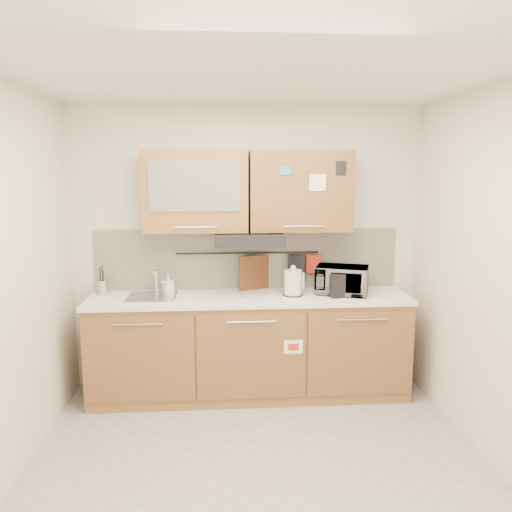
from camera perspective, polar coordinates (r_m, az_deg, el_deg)
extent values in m
plane|color=#9E9993|center=(3.68, 0.47, -23.28)|extent=(3.20, 3.20, 0.00)
plane|color=white|center=(3.15, 0.53, 20.59)|extent=(3.20, 3.20, 0.00)
plane|color=silver|center=(4.64, -1.00, 0.93)|extent=(3.20, 0.00, 3.20)
plane|color=silver|center=(3.44, -27.20, -3.21)|extent=(0.00, 3.00, 3.00)
plane|color=silver|center=(3.66, 26.33, -2.41)|extent=(0.00, 3.00, 3.00)
cube|color=olive|center=(4.56, -0.76, -10.38)|extent=(2.80, 0.60, 0.88)
cube|color=black|center=(4.71, -0.74, -14.84)|extent=(2.80, 0.54, 0.10)
cube|color=brown|center=(4.31, -13.24, -11.46)|extent=(0.91, 0.02, 0.74)
cylinder|color=silver|center=(4.19, -13.46, -7.61)|extent=(0.41, 0.01, 0.01)
cube|color=brown|center=(4.26, -0.50, -11.43)|extent=(0.91, 0.02, 0.74)
cylinder|color=silver|center=(4.14, -0.49, -7.54)|extent=(0.41, 0.01, 0.01)
cube|color=brown|center=(4.42, 11.90, -10.88)|extent=(0.91, 0.02, 0.74)
cylinder|color=silver|center=(4.30, 12.13, -7.11)|extent=(0.41, 0.01, 0.01)
cube|color=white|center=(4.42, -0.76, -4.81)|extent=(2.82, 0.62, 0.04)
cube|color=silver|center=(4.65, -0.99, -0.31)|extent=(2.80, 0.02, 0.56)
cube|color=olive|center=(4.42, -6.91, 7.33)|extent=(0.90, 0.35, 0.70)
cube|color=silver|center=(4.23, -7.04, 7.91)|extent=(0.76, 0.02, 0.42)
cube|color=brown|center=(4.47, 5.06, 7.39)|extent=(0.90, 0.35, 0.70)
cube|color=white|center=(4.31, 7.05, 8.34)|extent=(0.14, 0.00, 0.14)
cube|color=black|center=(4.38, -0.82, 1.99)|extent=(0.60, 0.46, 0.10)
cube|color=silver|center=(4.46, -11.78, -4.69)|extent=(0.42, 0.40, 0.03)
cylinder|color=silver|center=(4.58, -11.32, -2.68)|extent=(0.03, 0.03, 0.24)
cylinder|color=silver|center=(4.48, -11.49, -1.65)|extent=(0.02, 0.18, 0.02)
cylinder|color=black|center=(4.60, -0.96, 0.34)|extent=(1.30, 0.02, 0.02)
cylinder|color=#B0B0B4|center=(4.64, -17.13, -3.44)|extent=(0.11, 0.11, 0.13)
cylinder|color=black|center=(4.64, -17.35, -2.73)|extent=(0.01, 0.01, 0.25)
cylinder|color=black|center=(4.62, -17.03, -2.95)|extent=(0.01, 0.01, 0.22)
cylinder|color=black|center=(4.65, -17.12, -2.60)|extent=(0.01, 0.01, 0.26)
cylinder|color=black|center=(4.62, -17.35, -3.12)|extent=(0.01, 0.01, 0.19)
cylinder|color=silver|center=(4.41, 4.24, -3.08)|extent=(0.20, 0.20, 0.23)
sphere|color=silver|center=(4.38, 4.26, -1.37)|extent=(0.05, 0.05, 0.05)
cube|color=silver|center=(4.46, 5.34, -2.83)|extent=(0.03, 0.04, 0.14)
cylinder|color=black|center=(4.44, 4.23, -4.42)|extent=(0.18, 0.18, 0.01)
cube|color=black|center=(4.46, 9.89, -3.19)|extent=(0.31, 0.22, 0.21)
cube|color=black|center=(4.41, 9.36, -2.02)|extent=(0.10, 0.14, 0.01)
cube|color=black|center=(4.46, 10.49, -1.93)|extent=(0.10, 0.14, 0.01)
imported|color=#999999|center=(4.52, 9.79, -2.73)|extent=(0.53, 0.44, 0.25)
imported|color=#999999|center=(4.57, -10.01, -3.10)|extent=(0.11, 0.11, 0.17)
cube|color=brown|center=(4.63, -0.13, -2.23)|extent=(0.29, 0.14, 0.38)
cube|color=navy|center=(4.61, -0.58, -1.04)|extent=(0.11, 0.06, 0.18)
cube|color=black|center=(4.66, 4.68, -1.39)|extent=(0.17, 0.10, 0.25)
cube|color=#B32D17|center=(4.68, 6.66, -0.89)|extent=(0.14, 0.06, 0.17)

